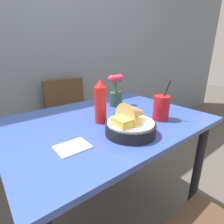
% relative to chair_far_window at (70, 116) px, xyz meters
% --- Properties ---
extents(ground_plane, '(12.00, 12.00, 0.00)m').
position_rel_chair_far_window_xyz_m(ground_plane, '(-0.15, -0.79, -0.52)').
color(ground_plane, '#4C4742').
extents(wall_window, '(7.00, 0.06, 2.60)m').
position_rel_chair_far_window_xyz_m(wall_window, '(-0.15, 0.22, 0.78)').
color(wall_window, slate).
rests_on(wall_window, ground_plane).
extents(dining_table, '(1.05, 0.78, 0.77)m').
position_rel_chair_far_window_xyz_m(dining_table, '(-0.15, -0.79, 0.13)').
color(dining_table, '#334C9E').
rests_on(dining_table, ground_plane).
extents(chair_far_window, '(0.40, 0.40, 0.87)m').
position_rel_chair_far_window_xyz_m(chair_far_window, '(0.00, 0.00, 0.00)').
color(chair_far_window, '#473323').
rests_on(chair_far_window, ground_plane).
extents(food_basket, '(0.23, 0.23, 0.15)m').
position_rel_chair_far_window_xyz_m(food_basket, '(-0.16, -1.01, 0.30)').
color(food_basket, black).
rests_on(food_basket, dining_table).
extents(ketchup_bottle, '(0.06, 0.06, 0.22)m').
position_rel_chair_far_window_xyz_m(ketchup_bottle, '(-0.20, -0.81, 0.36)').
color(ketchup_bottle, red).
rests_on(ketchup_bottle, dining_table).
extents(drink_cup, '(0.09, 0.09, 0.21)m').
position_rel_chair_far_window_xyz_m(drink_cup, '(0.08, -0.98, 0.31)').
color(drink_cup, red).
rests_on(drink_cup, dining_table).
extents(flower_vase, '(0.12, 0.09, 0.21)m').
position_rel_chair_far_window_xyz_m(flower_vase, '(0.05, -0.63, 0.34)').
color(flower_vase, '#2D4738').
rests_on(flower_vase, dining_table).
extents(napkin, '(0.12, 0.10, 0.01)m').
position_rel_chair_far_window_xyz_m(napkin, '(-0.43, -0.95, 0.25)').
color(napkin, white).
rests_on(napkin, dining_table).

